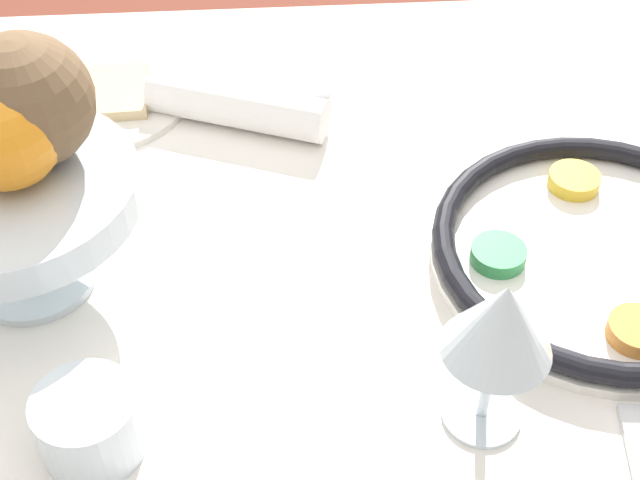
# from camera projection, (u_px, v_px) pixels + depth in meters

# --- Properties ---
(seder_plate) EXTENTS (0.30, 0.30, 0.03)m
(seder_plate) POSITION_uv_depth(u_px,v_px,m) (602.00, 251.00, 0.78)
(seder_plate) COLOR white
(seder_plate) RESTS_ON dining_table
(wine_glass) EXTENTS (0.08, 0.08, 0.14)m
(wine_glass) POSITION_uv_depth(u_px,v_px,m) (501.00, 324.00, 0.60)
(wine_glass) COLOR silver
(wine_glass) RESTS_ON dining_table
(fruit_stand) EXTENTS (0.21, 0.21, 0.12)m
(fruit_stand) POSITION_uv_depth(u_px,v_px,m) (9.00, 203.00, 0.71)
(fruit_stand) COLOR silver
(fruit_stand) RESTS_ON dining_table
(orange_fruit) EXTENTS (0.09, 0.09, 0.09)m
(orange_fruit) POSITION_uv_depth(u_px,v_px,m) (3.00, 134.00, 0.66)
(orange_fruit) COLOR orange
(orange_fruit) RESTS_ON fruit_stand
(coconut) EXTENTS (0.11, 0.11, 0.11)m
(coconut) POSITION_uv_depth(u_px,v_px,m) (25.00, 101.00, 0.68)
(coconut) COLOR brown
(coconut) RESTS_ON fruit_stand
(bread_plate) EXTENTS (0.18, 0.18, 0.02)m
(bread_plate) POSITION_uv_depth(u_px,v_px,m) (106.00, 98.00, 0.96)
(bread_plate) COLOR silver
(bread_plate) RESTS_ON dining_table
(napkin_roll) EXTENTS (0.19, 0.11, 0.05)m
(napkin_roll) POSITION_uv_depth(u_px,v_px,m) (237.00, 106.00, 0.92)
(napkin_roll) COLOR white
(napkin_roll) RESTS_ON dining_table
(cup_near) EXTENTS (0.08, 0.08, 0.06)m
(cup_near) POSITION_uv_depth(u_px,v_px,m) (89.00, 424.00, 0.63)
(cup_near) COLOR silver
(cup_near) RESTS_ON dining_table
(spoon) EXTENTS (0.17, 0.03, 0.01)m
(spoon) POSITION_uv_depth(u_px,v_px,m) (253.00, 97.00, 0.96)
(spoon) COLOR silver
(spoon) RESTS_ON dining_table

